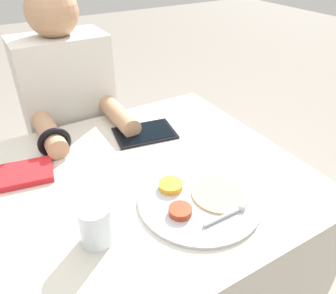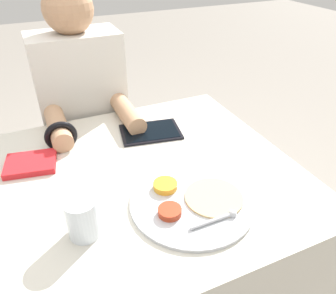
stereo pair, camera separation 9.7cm
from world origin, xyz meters
TOP-DOWN VIEW (x-y plane):
  - dining_table at (0.00, 0.00)m, footprint 1.10×0.85m
  - thali_tray at (0.16, -0.18)m, footprint 0.34×0.34m
  - red_notebook at (-0.22, 0.17)m, footprint 0.17×0.14m
  - tablet_device at (0.19, 0.21)m, footprint 0.24×0.18m
  - person_diner at (0.02, 0.54)m, footprint 0.36×0.45m
  - drinking_glass at (-0.13, -0.17)m, footprint 0.08×0.08m

SIDE VIEW (x-z plane):
  - dining_table at x=0.00m, z-range 0.00..0.77m
  - person_diner at x=0.02m, z-range -0.03..1.22m
  - tablet_device at x=0.19m, z-range 0.77..0.78m
  - thali_tray at x=0.16m, z-range 0.76..0.79m
  - red_notebook at x=-0.22m, z-range 0.77..0.79m
  - drinking_glass at x=-0.13m, z-range 0.77..0.87m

